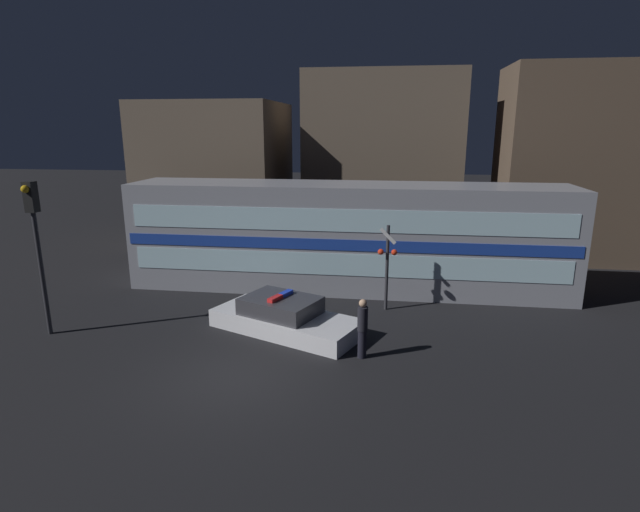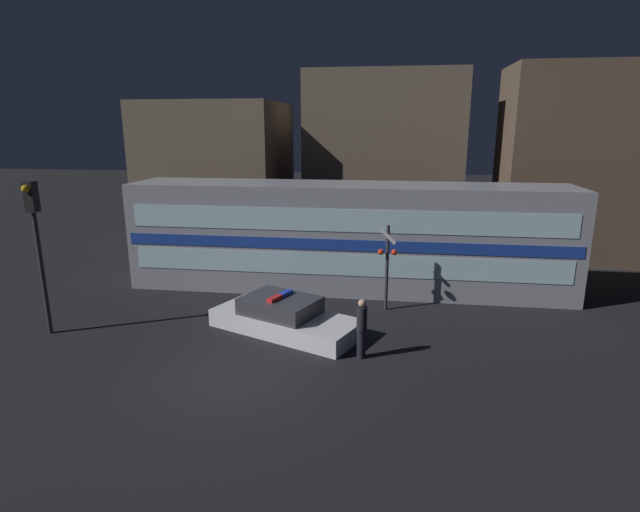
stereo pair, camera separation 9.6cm
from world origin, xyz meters
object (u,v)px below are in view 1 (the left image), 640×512
at_px(train, 347,237).
at_px(pedestrian, 362,328).
at_px(crossing_signal_near, 387,262).
at_px(traffic_light_corner, 36,232).
at_px(police_car, 284,318).

height_order(train, pedestrian, train).
relative_size(pedestrian, crossing_signal_near, 0.57).
bearing_deg(train, crossing_signal_near, -56.70).
relative_size(train, crossing_signal_near, 5.61).
relative_size(pedestrian, traffic_light_corner, 0.36).
height_order(police_car, crossing_signal_near, crossing_signal_near).
bearing_deg(train, police_car, -107.96).
xyz_separation_m(police_car, pedestrian, (2.54, -1.57, 0.45)).
distance_m(train, police_car, 5.30).
height_order(train, traffic_light_corner, traffic_light_corner).
height_order(police_car, pedestrian, pedestrian).
height_order(pedestrian, crossing_signal_near, crossing_signal_near).
relative_size(police_car, traffic_light_corner, 1.08).
distance_m(police_car, crossing_signal_near, 4.15).
xyz_separation_m(police_car, traffic_light_corner, (-7.24, -1.25, 2.83)).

